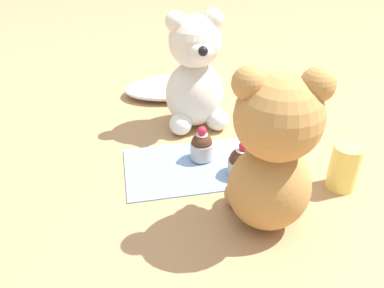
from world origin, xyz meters
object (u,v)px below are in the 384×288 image
at_px(teddy_bear_tan, 273,153).
at_px(juice_glass, 344,167).
at_px(teddy_bear_cream, 195,76).
at_px(cupcake_near_tan_bear, 242,162).
at_px(cupcake_near_cream_bear, 202,146).

height_order(teddy_bear_tan, juice_glass, teddy_bear_tan).
bearing_deg(teddy_bear_cream, juice_glass, -56.13).
height_order(teddy_bear_tan, cupcake_near_tan_bear, teddy_bear_tan).
relative_size(teddy_bear_tan, cupcake_near_cream_bear, 3.72).
height_order(teddy_bear_cream, cupcake_near_cream_bear, teddy_bear_cream).
distance_m(cupcake_near_cream_bear, juice_glass, 0.27).
bearing_deg(cupcake_near_cream_bear, teddy_bear_tan, -71.75).
height_order(cupcake_near_cream_bear, juice_glass, juice_glass).
xyz_separation_m(teddy_bear_cream, cupcake_near_tan_bear, (0.05, -0.22, -0.09)).
distance_m(teddy_bear_tan, juice_glass, 0.20).
bearing_deg(cupcake_near_cream_bear, teddy_bear_cream, 83.71).
relative_size(teddy_bear_tan, juice_glass, 3.05).
relative_size(cupcake_near_tan_bear, juice_glass, 0.78).
relative_size(cupcake_near_cream_bear, cupcake_near_tan_bear, 1.05).
relative_size(teddy_bear_cream, cupcake_near_tan_bear, 3.85).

